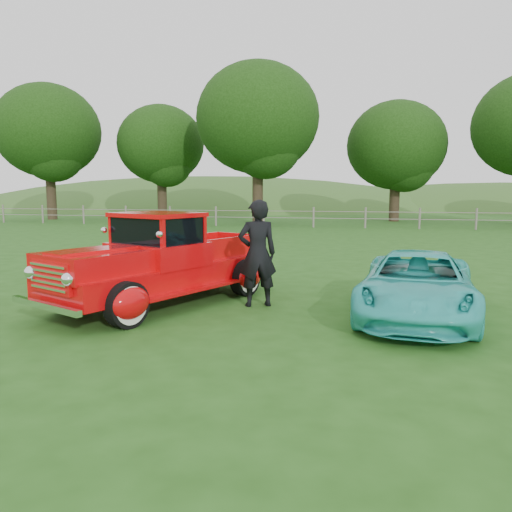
% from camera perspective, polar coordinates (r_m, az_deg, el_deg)
% --- Properties ---
extents(ground, '(140.00, 140.00, 0.00)m').
position_cam_1_polar(ground, '(8.34, -8.27, -7.84)').
color(ground, '#214D14').
rests_on(ground, ground).
extents(distant_hills, '(116.00, 60.00, 18.00)m').
position_cam_1_polar(distant_hills, '(67.69, 6.12, 1.81)').
color(distant_hills, '#345C22').
rests_on(distant_hills, ground).
extents(fence_line, '(48.00, 0.12, 1.20)m').
position_cam_1_polar(fence_line, '(29.71, 6.59, 4.43)').
color(fence_line, slate).
rests_on(fence_line, ground).
extents(tree_far_west, '(7.60, 7.60, 9.93)m').
position_cam_1_polar(tree_far_west, '(40.79, -22.69, 13.02)').
color(tree_far_west, black).
rests_on(tree_far_west, ground).
extents(tree_mid_west, '(6.40, 6.40, 8.46)m').
position_cam_1_polar(tree_mid_west, '(38.65, -10.82, 12.41)').
color(tree_mid_west, black).
rests_on(tree_mid_west, ground).
extents(tree_near_west, '(8.00, 8.00, 10.42)m').
position_cam_1_polar(tree_near_west, '(33.56, 0.20, 15.44)').
color(tree_near_west, black).
rests_on(tree_near_west, ground).
extents(tree_near_east, '(6.80, 6.80, 8.33)m').
position_cam_1_polar(tree_near_east, '(36.73, 15.75, 12.05)').
color(tree_near_east, black).
rests_on(tree_near_east, ground).
extents(red_pickup, '(3.67, 5.26, 1.78)m').
position_cam_1_polar(red_pickup, '(9.79, -10.81, -0.84)').
color(red_pickup, black).
rests_on(red_pickup, ground).
extents(teal_sedan, '(2.35, 4.28, 1.14)m').
position_cam_1_polar(teal_sedan, '(9.08, 17.95, -3.19)').
color(teal_sedan, '#30C1B9').
rests_on(teal_sedan, ground).
extents(man, '(0.87, 0.74, 2.03)m').
position_cam_1_polar(man, '(9.42, 0.16, 0.30)').
color(man, black).
rests_on(man, ground).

